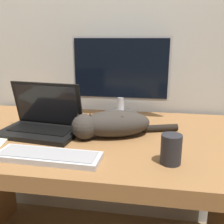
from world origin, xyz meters
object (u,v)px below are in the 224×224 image
external_keyboard (48,156)px  cat (111,123)px  coffee_mug (171,149)px  monitor (121,75)px  laptop (42,123)px

external_keyboard → cat: cat is taller
external_keyboard → coffee_mug: size_ratio=3.68×
monitor → coffee_mug: 0.61m
external_keyboard → laptop: bearing=119.7°
cat → coffee_mug: (0.24, -0.22, -0.01)m
laptop → coffee_mug: (0.56, -0.21, 0.01)m
laptop → coffee_mug: 0.59m
laptop → cat: bearing=8.0°
monitor → cat: monitor is taller
laptop → external_keyboard: 0.29m
laptop → external_keyboard: size_ratio=0.96×
external_keyboard → cat: 0.32m
monitor → external_keyboard: bearing=-107.5°
cat → coffee_mug: size_ratio=4.38×
monitor → laptop: 0.48m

